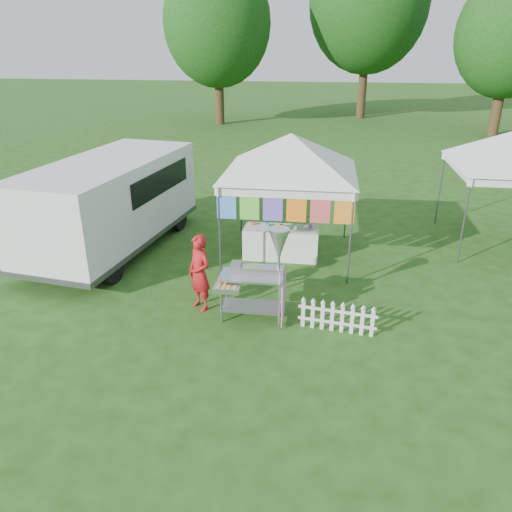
# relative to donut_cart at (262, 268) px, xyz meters

# --- Properties ---
(ground) EXTENTS (120.00, 120.00, 0.00)m
(ground) POSITION_rel_donut_cart_xyz_m (0.25, -0.31, -1.08)
(ground) COLOR #254513
(ground) RESTS_ON ground
(canopy_main) EXTENTS (4.24, 4.24, 3.45)m
(canopy_main) POSITION_rel_donut_cart_xyz_m (0.25, 3.18, 1.91)
(canopy_main) COLOR #59595E
(canopy_main) RESTS_ON ground
(tree_left) EXTENTS (6.40, 6.40, 9.53)m
(tree_left) POSITION_rel_donut_cart_xyz_m (-5.75, 23.69, 4.75)
(tree_left) COLOR #3C2C15
(tree_left) RESTS_ON ground
(tree_mid) EXTENTS (7.60, 7.60, 11.52)m
(tree_mid) POSITION_rel_donut_cart_xyz_m (3.25, 27.69, 6.06)
(tree_mid) COLOR #3C2C15
(tree_mid) RESTS_ON ground
(tree_right) EXTENTS (5.60, 5.60, 8.42)m
(tree_right) POSITION_rel_donut_cart_xyz_m (10.25, 21.69, 4.10)
(tree_right) COLOR #3C2C15
(tree_right) RESTS_ON ground
(donut_cart) EXTENTS (1.32, 0.90, 1.84)m
(donut_cart) POSITION_rel_donut_cart_xyz_m (0.00, 0.00, 0.00)
(donut_cart) COLOR gray
(donut_cart) RESTS_ON ground
(vendor) EXTENTS (0.67, 0.65, 1.55)m
(vendor) POSITION_rel_donut_cart_xyz_m (-1.26, 0.25, -0.31)
(vendor) COLOR red
(vendor) RESTS_ON ground
(cargo_van) EXTENTS (2.97, 5.75, 2.28)m
(cargo_van) POSITION_rel_donut_cart_xyz_m (-4.15, 3.11, 0.15)
(cargo_van) COLOR silver
(cargo_van) RESTS_ON ground
(picket_fence) EXTENTS (1.43, 0.24, 0.56)m
(picket_fence) POSITION_rel_donut_cart_xyz_m (1.42, -0.27, -0.79)
(picket_fence) COLOR silver
(picket_fence) RESTS_ON ground
(display_table) EXTENTS (1.80, 0.70, 0.77)m
(display_table) POSITION_rel_donut_cart_xyz_m (0.08, 3.01, -0.70)
(display_table) COLOR white
(display_table) RESTS_ON ground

